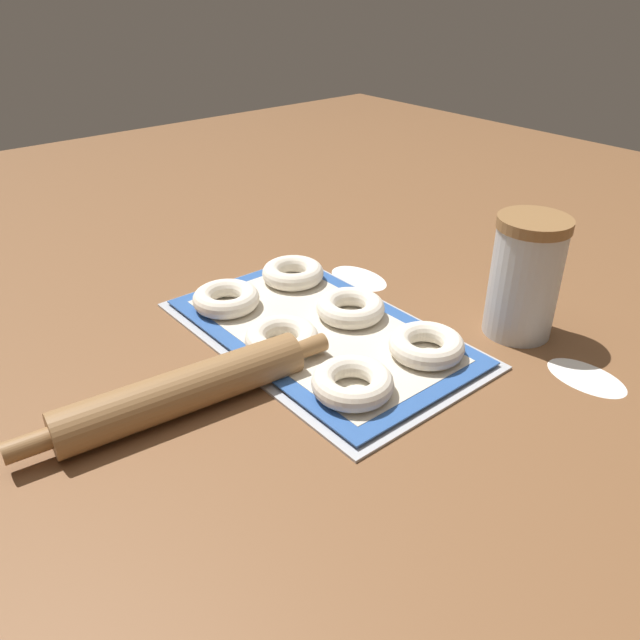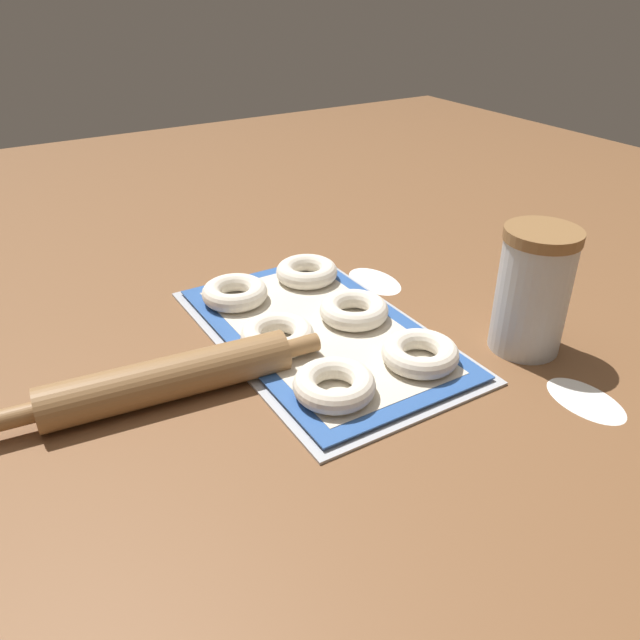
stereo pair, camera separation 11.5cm
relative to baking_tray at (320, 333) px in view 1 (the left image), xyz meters
name	(u,v)px [view 1 (the left image)]	position (x,y,z in m)	size (l,w,h in m)	color
ground_plane	(311,332)	(-0.02, -0.01, 0.00)	(2.80, 2.80, 0.00)	brown
baking_tray	(320,333)	(0.00, 0.00, 0.00)	(0.48, 0.29, 0.01)	#B2B5BA
baking_mat	(320,330)	(0.00, 0.00, 0.01)	(0.45, 0.27, 0.00)	#2D569E
bagel_front_left	(226,299)	(-0.15, -0.07, 0.02)	(0.11, 0.11, 0.03)	silver
bagel_front_center	(282,338)	(0.01, -0.07, 0.02)	(0.11, 0.11, 0.03)	silver
bagel_front_right	(353,383)	(0.15, -0.07, 0.02)	(0.11, 0.11, 0.03)	silver
bagel_back_left	(293,273)	(-0.15, 0.07, 0.02)	(0.11, 0.11, 0.03)	silver
bagel_back_center	(351,308)	(0.00, 0.06, 0.02)	(0.11, 0.11, 0.03)	silver
bagel_back_right	(427,345)	(0.15, 0.07, 0.02)	(0.11, 0.11, 0.03)	silver
flour_canister	(525,277)	(0.18, 0.24, 0.09)	(0.10, 0.10, 0.18)	silver
rolling_pin	(184,391)	(0.03, -0.24, 0.02)	(0.09, 0.42, 0.06)	olive
flour_patch_near	(359,278)	(-0.11, 0.18, 0.00)	(0.12, 0.07, 0.00)	white
flour_patch_far	(586,377)	(0.31, 0.21, 0.00)	(0.11, 0.07, 0.00)	white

